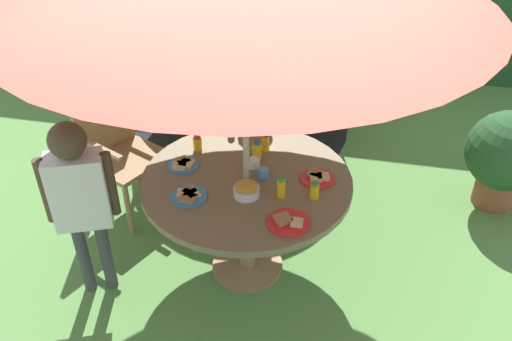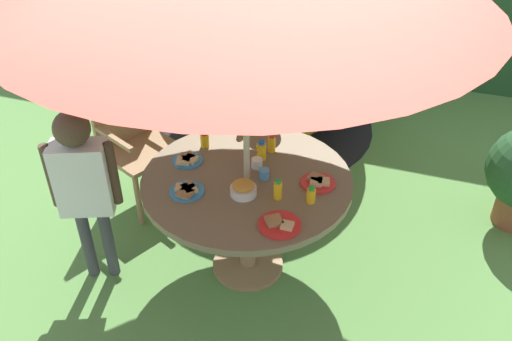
# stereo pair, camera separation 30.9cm
# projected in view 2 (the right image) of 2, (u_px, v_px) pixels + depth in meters

# --- Properties ---
(ground_plane) EXTENTS (10.00, 10.00, 0.02)m
(ground_plane) POSITION_uv_depth(u_px,v_px,m) (248.00, 267.00, 3.58)
(ground_plane) COLOR #548442
(garden_table) EXTENTS (1.25, 1.25, 0.73)m
(garden_table) POSITION_uv_depth(u_px,v_px,m) (247.00, 193.00, 3.22)
(garden_table) COLOR #93704C
(garden_table) RESTS_ON ground_plane
(wooden_chair) EXTENTS (0.62, 0.63, 0.96)m
(wooden_chair) POSITION_uv_depth(u_px,v_px,m) (134.00, 135.00, 3.92)
(wooden_chair) COLOR #93704C
(wooden_chair) RESTS_ON ground_plane
(dome_tent) EXTENTS (2.52, 2.52, 1.57)m
(dome_tent) POSITION_uv_depth(u_px,v_px,m) (267.00, 48.00, 4.65)
(dome_tent) COLOR orange
(dome_tent) RESTS_ON ground_plane
(child_in_yellow_shirt) EXTENTS (0.25, 0.46, 1.36)m
(child_in_yellow_shirt) POSITION_uv_depth(u_px,v_px,m) (270.00, 90.00, 3.79)
(child_in_yellow_shirt) COLOR navy
(child_in_yellow_shirt) RESTS_ON ground_plane
(child_in_white_shirt) EXTENTS (0.38, 0.28, 1.21)m
(child_in_white_shirt) POSITION_uv_depth(u_px,v_px,m) (83.00, 178.00, 3.08)
(child_in_white_shirt) COLOR #3F3F47
(child_in_white_shirt) RESTS_ON ground_plane
(snack_bowl) EXTENTS (0.15, 0.15, 0.08)m
(snack_bowl) POSITION_uv_depth(u_px,v_px,m) (243.00, 189.00, 2.99)
(snack_bowl) COLOR white
(snack_bowl) RESTS_ON garden_table
(plate_back_edge) EXTENTS (0.20, 0.20, 0.03)m
(plate_back_edge) POSITION_uv_depth(u_px,v_px,m) (187.00, 190.00, 3.02)
(plate_back_edge) COLOR #338CD8
(plate_back_edge) RESTS_ON garden_table
(plate_front_edge) EXTENTS (0.19, 0.19, 0.03)m
(plate_front_edge) POSITION_uv_depth(u_px,v_px,m) (187.00, 160.00, 3.28)
(plate_front_edge) COLOR #338CD8
(plate_front_edge) RESTS_ON garden_table
(plate_mid_right) EXTENTS (0.23, 0.23, 0.03)m
(plate_mid_right) POSITION_uv_depth(u_px,v_px,m) (279.00, 224.00, 2.79)
(plate_mid_right) COLOR red
(plate_mid_right) RESTS_ON garden_table
(plate_near_left) EXTENTS (0.20, 0.20, 0.03)m
(plate_near_left) POSITION_uv_depth(u_px,v_px,m) (318.00, 182.00, 3.09)
(plate_near_left) COLOR red
(plate_near_left) RESTS_ON garden_table
(juice_bottle_near_right) EXTENTS (0.05, 0.05, 0.12)m
(juice_bottle_near_right) POSITION_uv_depth(u_px,v_px,m) (272.00, 144.00, 3.35)
(juice_bottle_near_right) COLOR yellow
(juice_bottle_near_right) RESTS_ON garden_table
(juice_bottle_far_left) EXTENTS (0.06, 0.06, 0.13)m
(juice_bottle_far_left) POSITION_uv_depth(u_px,v_px,m) (261.00, 151.00, 3.28)
(juice_bottle_far_left) COLOR yellow
(juice_bottle_far_left) RESTS_ON garden_table
(juice_bottle_far_right) EXTENTS (0.05, 0.05, 0.13)m
(juice_bottle_far_right) POSITION_uv_depth(u_px,v_px,m) (278.00, 190.00, 2.95)
(juice_bottle_far_right) COLOR yellow
(juice_bottle_far_right) RESTS_ON garden_table
(juice_bottle_center_front) EXTENTS (0.06, 0.06, 0.10)m
(juice_bottle_center_front) POSITION_uv_depth(u_px,v_px,m) (205.00, 140.00, 3.40)
(juice_bottle_center_front) COLOR yellow
(juice_bottle_center_front) RESTS_ON garden_table
(juice_bottle_center_back) EXTENTS (0.05, 0.05, 0.13)m
(juice_bottle_center_back) POSITION_uv_depth(u_px,v_px,m) (241.00, 124.00, 3.54)
(juice_bottle_center_back) COLOR yellow
(juice_bottle_center_back) RESTS_ON garden_table
(juice_bottle_mid_left) EXTENTS (0.05, 0.05, 0.10)m
(juice_bottle_mid_left) POSITION_uv_depth(u_px,v_px,m) (311.00, 195.00, 2.93)
(juice_bottle_mid_left) COLOR yellow
(juice_bottle_mid_left) RESTS_ON garden_table
(cup_near) EXTENTS (0.06, 0.06, 0.06)m
(cup_near) POSITION_uv_depth(u_px,v_px,m) (264.00, 174.00, 3.13)
(cup_near) COLOR #4C99D8
(cup_near) RESTS_ON garden_table
(cup_far) EXTENTS (0.07, 0.07, 0.06)m
(cup_far) POSITION_uv_depth(u_px,v_px,m) (257.00, 163.00, 3.22)
(cup_far) COLOR white
(cup_far) RESTS_ON garden_table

